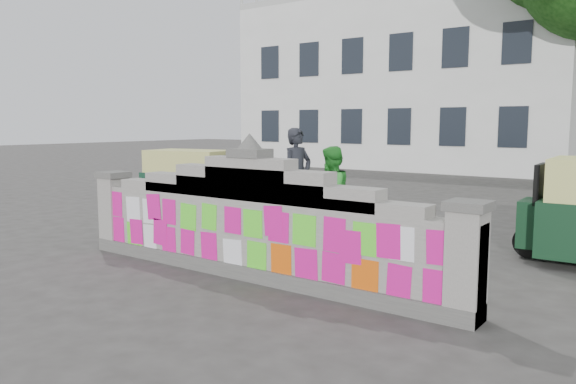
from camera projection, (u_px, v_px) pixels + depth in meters
name	position (u px, v px, depth m)	size (l,w,h in m)	color
ground	(251.00, 277.00, 7.85)	(100.00, 100.00, 0.00)	#383533
parapet_wall	(250.00, 225.00, 7.75)	(6.48, 0.44, 2.01)	#4C4C49
building	(421.00, 87.00, 29.05)	(16.00, 10.00, 8.90)	silver
cyclist_bike	(297.00, 209.00, 10.63)	(0.71, 2.03, 1.07)	black
cyclist_rider	(297.00, 189.00, 10.58)	(0.66, 0.43, 1.81)	black
pedestrian	(331.00, 195.00, 10.06)	(0.84, 0.66, 1.74)	green
rickshaw_left	(192.00, 178.00, 14.33)	(2.72, 1.59, 1.46)	#113322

